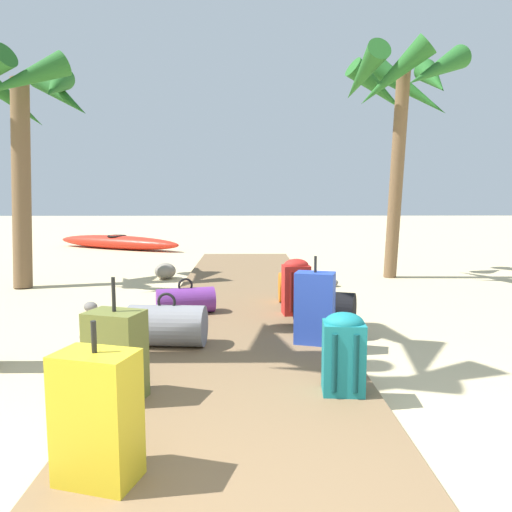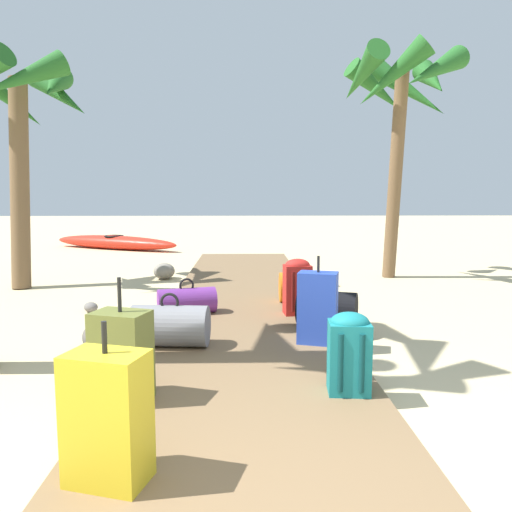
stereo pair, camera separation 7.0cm
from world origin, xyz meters
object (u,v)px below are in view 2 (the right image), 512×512
duffel_bag_grey (170,326)px  backpack_teal (349,351)px  palm_tree_far_left (19,106)px  kayak (114,242)px  suitcase_yellow (107,418)px  suitcase_olive (122,356)px  backpack_red (297,285)px  duffel_bag_orange (299,287)px  duffel_bag_purple (187,301)px  suitcase_blue (318,308)px  palm_tree_far_right (400,94)px  duffel_bag_black (327,309)px

duffel_bag_grey → backpack_teal: bearing=-38.4°
palm_tree_far_left → kayak: (-0.08, 5.34, -2.49)m
suitcase_yellow → suitcase_olive: bearing=99.9°
duffel_bag_grey → palm_tree_far_left: 4.89m
suitcase_yellow → backpack_red: size_ratio=1.21×
suitcase_olive → backpack_red: suitcase_olive is taller
duffel_bag_orange → duffel_bag_grey: (-1.31, -1.75, -0.00)m
backpack_red → palm_tree_far_left: bearing=150.1°
backpack_teal → palm_tree_far_left: 6.34m
duffel_bag_purple → backpack_teal: 2.58m
suitcase_blue → palm_tree_far_left: size_ratio=0.22×
backpack_red → kayak: size_ratio=0.16×
backpack_teal → palm_tree_far_right: (1.82, 4.89, 2.62)m
duffel_bag_grey → palm_tree_far_right: palm_tree_far_right is taller
palm_tree_far_right → duffel_bag_grey: bearing=-129.2°
duffel_bag_orange → duffel_bag_grey: 2.19m
backpack_red → duffel_bag_grey: bearing=-137.4°
palm_tree_far_right → suitcase_blue: bearing=-116.1°
duffel_bag_purple → suitcase_yellow: 3.20m
backpack_red → kayak: bearing=117.5°
duffel_bag_purple → suitcase_olive: suitcase_olive is taller
suitcase_olive → suitcase_yellow: (0.16, -0.90, 0.01)m
duffel_bag_purple → backpack_red: 1.22m
duffel_bag_purple → suitcase_blue: 1.70m
palm_tree_far_right → palm_tree_far_left: bearing=-175.0°
duffel_bag_grey → kayak: size_ratio=0.18×
duffel_bag_orange → backpack_teal: 2.80m
suitcase_blue → kayak: (-4.00, 8.62, -0.22)m
suitcase_blue → duffel_bag_orange: (0.03, 1.70, -0.13)m
palm_tree_far_right → kayak: (-5.85, 4.84, -2.80)m
suitcase_yellow → duffel_bag_orange: suitcase_yellow is taller
suitcase_yellow → duffel_bag_grey: size_ratio=1.08×
suitcase_yellow → palm_tree_far_right: palm_tree_far_right is taller
suitcase_yellow → duffel_bag_grey: 2.03m
duffel_bag_orange → kayak: (-4.03, 6.93, -0.08)m
kayak → suitcase_blue: bearing=-65.1°
duffel_bag_purple → suitcase_yellow: (0.01, -3.20, 0.16)m
suitcase_yellow → palm_tree_far_left: (-2.66, 5.37, 2.29)m
suitcase_yellow → suitcase_blue: bearing=58.8°
palm_tree_far_left → duffel_bag_purple: bearing=-39.3°
duffel_bag_black → kayak: duffel_bag_black is taller
duffel_bag_purple → kayak: duffel_bag_purple is taller
duffel_bag_orange → kayak: size_ratio=0.13×
backpack_red → palm_tree_far_left: 5.00m
duffel_bag_grey → suitcase_blue: bearing=2.5°
backpack_red → palm_tree_far_right: size_ratio=0.16×
suitcase_yellow → kayak: bearing=104.4°
duffel_bag_purple → kayak: 7.99m
backpack_teal → kayak: bearing=112.6°
suitcase_yellow → palm_tree_far_left: palm_tree_far_left is taller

